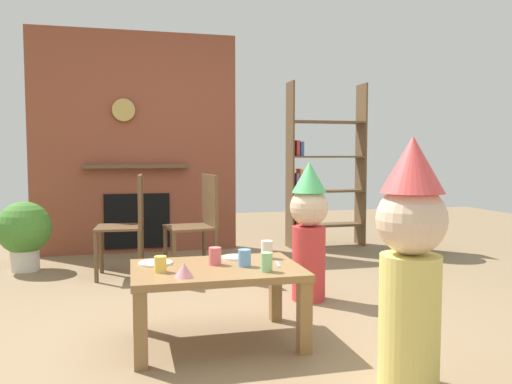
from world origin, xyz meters
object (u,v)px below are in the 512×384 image
object	(u,v)px
paper_cup_center	(244,258)
paper_cup_far_left	(266,262)
potted_plant_short	(24,231)
bookshelf	(320,173)
dining_chair_left	(130,219)
paper_plate_front	(155,263)
paper_plate_rear	(235,257)
paper_cup_near_left	(160,264)
paper_cup_near_right	(267,249)
birthday_cake_slice	(184,270)
potted_plant_tall	(417,215)
paper_cup_far_right	(215,256)
dining_chair_middle	(200,219)
child_in_pink	(309,227)
child_with_cone_hat	(411,256)
coffee_table	(216,279)

from	to	relation	value
paper_cup_center	paper_cup_far_left	world-z (taller)	paper_cup_far_left
paper_cup_far_left	potted_plant_short	world-z (taller)	potted_plant_short
bookshelf	dining_chair_left	size ratio (longest dim) A/B	2.11
paper_plate_front	paper_plate_rear	xyz separation A→B (m)	(0.49, 0.05, 0.00)
paper_cup_near_left	paper_cup_near_right	size ratio (longest dim) A/B	0.80
paper_cup_near_right	birthday_cake_slice	bearing A→B (deg)	-145.34
potted_plant_tall	paper_cup_center	bearing A→B (deg)	-138.81
paper_cup_far_right	paper_plate_rear	xyz separation A→B (m)	(0.15, 0.15, -0.04)
paper_cup_near_left	dining_chair_middle	world-z (taller)	dining_chair_middle
paper_cup_near_left	child_in_pink	xyz separation A→B (m)	(1.12, 0.74, 0.06)
dining_chair_middle	child_with_cone_hat	bearing A→B (deg)	96.84
dining_chair_middle	potted_plant_tall	bearing A→B (deg)	-178.74
paper_cup_near_left	dining_chair_left	size ratio (longest dim) A/B	0.10
potted_plant_short	birthday_cake_slice	bearing A→B (deg)	-63.24
dining_chair_left	dining_chair_middle	size ratio (longest dim) A/B	1.00
paper_cup_near_right	paper_cup_center	world-z (taller)	paper_cup_near_right
paper_cup_near_left	paper_cup_far_right	distance (m)	0.34
child_with_cone_hat	potted_plant_tall	bearing A→B (deg)	-75.81
paper_cup_near_left	potted_plant_tall	bearing A→B (deg)	36.41
bookshelf	paper_cup_center	xyz separation A→B (m)	(-1.52, -2.79, -0.37)
paper_cup_far_right	child_with_cone_hat	world-z (taller)	child_with_cone_hat
bookshelf	paper_cup_center	world-z (taller)	bookshelf
paper_cup_near_right	child_in_pink	size ratio (longest dim) A/B	0.11
child_with_cone_hat	paper_cup_near_right	bearing A→B (deg)	-20.28
paper_cup_near_left	potted_plant_short	xyz separation A→B (m)	(-1.11, 2.27, -0.11)
paper_cup_far_left	paper_plate_front	size ratio (longest dim) A/B	0.53
coffee_table	potted_plant_short	xyz separation A→B (m)	(-1.43, 2.22, 0.01)
potted_plant_tall	child_with_cone_hat	bearing A→B (deg)	-121.63
dining_chair_left	paper_cup_near_left	bearing A→B (deg)	98.84
paper_plate_rear	potted_plant_tall	world-z (taller)	potted_plant_tall
bookshelf	potted_plant_tall	size ratio (longest dim) A/B	2.57
paper_cup_center	potted_plant_tall	bearing A→B (deg)	41.19
paper_plate_rear	child_in_pink	world-z (taller)	child_in_pink
paper_cup_near_left	child_in_pink	distance (m)	1.35
paper_cup_far_left	paper_cup_near_left	bearing A→B (deg)	167.51
paper_cup_near_left	child_with_cone_hat	bearing A→B (deg)	-33.97
bookshelf	paper_plate_front	xyz separation A→B (m)	(-2.02, -2.60, -0.41)
bookshelf	potted_plant_tall	world-z (taller)	bookshelf
birthday_cake_slice	potted_plant_tall	xyz separation A→B (m)	(2.70, 2.23, -0.04)
coffee_table	paper_cup_far_right	xyz separation A→B (m)	(0.00, 0.06, 0.12)
coffee_table	dining_chair_left	xyz separation A→B (m)	(-0.48, 1.75, 0.15)
child_with_cone_hat	birthday_cake_slice	bearing A→B (deg)	15.21
child_in_pink	paper_cup_far_right	bearing A→B (deg)	-2.38
paper_cup_far_left	potted_plant_tall	distance (m)	3.15
potted_plant_short	paper_cup_far_left	bearing A→B (deg)	-55.02
paper_plate_front	paper_plate_rear	bearing A→B (deg)	5.84
paper_cup_far_right	child_with_cone_hat	distance (m)	1.15
paper_cup_near_left	paper_cup_center	xyz separation A→B (m)	(0.48, 0.03, 0.01)
paper_cup_near_right	child_with_cone_hat	xyz separation A→B (m)	(0.42, -0.96, 0.12)
paper_plate_front	child_in_pink	size ratio (longest dim) A/B	0.19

